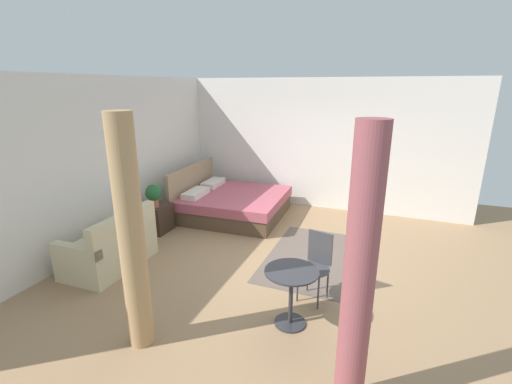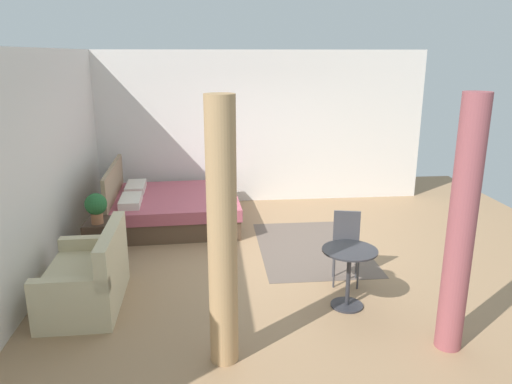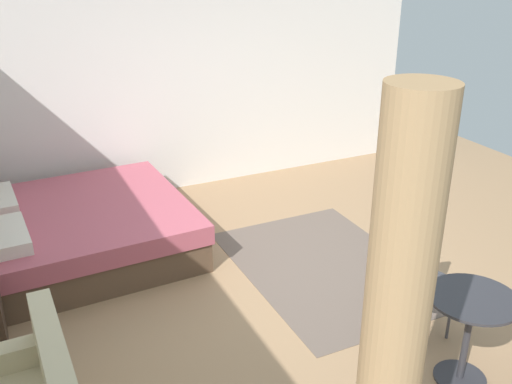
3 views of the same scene
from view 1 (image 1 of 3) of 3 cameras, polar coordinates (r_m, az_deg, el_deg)
ground_plane at (r=5.94m, az=4.85°, el=-10.48°), size 8.49×9.30×0.02m
wall_back at (r=6.97m, az=-20.62°, el=5.26°), size 8.49×0.12×2.88m
wall_right at (r=8.06m, az=10.73°, el=7.49°), size 0.12×6.30×2.88m
area_rug at (r=5.96m, az=9.87°, el=-10.43°), size 2.25×1.57×0.01m
bed at (r=7.63m, az=-3.92°, el=-1.81°), size 2.06×2.15×1.04m
couch at (r=5.94m, az=-22.36°, el=-8.41°), size 1.35×0.83×0.91m
nightstand at (r=7.04m, az=-15.46°, el=-4.13°), size 0.51×0.38×0.53m
potted_plant at (r=6.80m, az=-16.22°, el=-0.30°), size 0.30×0.30×0.43m
balcony_table at (r=4.22m, az=5.71°, el=-15.08°), size 0.62×0.62×0.70m
cafe_chair_near_window at (r=4.73m, az=9.80°, el=-10.78°), size 0.50×0.50×0.90m
curtain_left at (r=2.97m, az=16.30°, el=-13.39°), size 0.25×0.25×2.50m
curtain_right at (r=3.79m, az=-19.52°, el=-6.91°), size 0.27×0.27×2.50m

